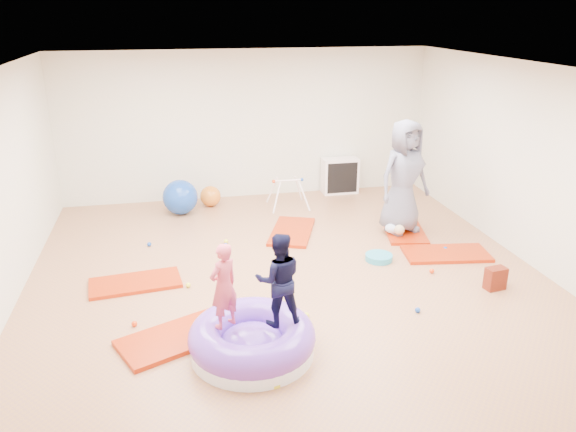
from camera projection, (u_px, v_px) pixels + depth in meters
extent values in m
cube|color=#9B654A|center=(293.00, 287.00, 7.46)|extent=(7.00, 8.00, 0.01)
cube|color=silver|center=(293.00, 71.00, 6.48)|extent=(7.00, 8.00, 0.01)
cube|color=silver|center=(247.00, 125.00, 10.64)|extent=(7.00, 0.01, 2.80)
cube|color=silver|center=(440.00, 384.00, 3.30)|extent=(7.00, 0.01, 2.80)
cube|color=silver|center=(543.00, 171.00, 7.66)|extent=(0.01, 8.00, 2.80)
cube|color=#A02606|center=(180.00, 337.00, 6.28)|extent=(1.49, 1.15, 0.06)
cube|color=#A02606|center=(135.00, 283.00, 7.52)|extent=(1.25, 0.72, 0.05)
cube|color=#A02606|center=(292.00, 232.00, 9.24)|extent=(1.03, 1.39, 0.05)
cube|color=#A02606|center=(446.00, 254.00, 8.41)|extent=(1.33, 0.80, 0.05)
cube|color=#A02606|center=(404.00, 230.00, 9.31)|extent=(0.87, 1.32, 0.05)
cylinder|color=white|center=(252.00, 347.00, 6.00)|extent=(1.32, 1.32, 0.15)
torus|color=purple|center=(252.00, 336.00, 5.95)|extent=(1.36, 1.36, 0.36)
ellipsoid|color=purple|center=(252.00, 343.00, 5.98)|extent=(0.72, 0.72, 0.32)
imported|color=#D04558|center=(223.00, 282.00, 5.72)|extent=(0.41, 0.38, 0.94)
imported|color=black|center=(279.00, 275.00, 5.76)|extent=(0.52, 0.42, 1.02)
imported|color=slate|center=(404.00, 177.00, 8.93)|extent=(1.02, 0.80, 1.83)
ellipsoid|color=#C8D8FE|center=(395.00, 228.00, 9.07)|extent=(0.35, 0.22, 0.20)
sphere|color=tan|center=(399.00, 230.00, 8.92)|extent=(0.16, 0.16, 0.16)
sphere|color=#1540A4|center=(149.00, 244.00, 8.72)|extent=(0.07, 0.07, 0.07)
sphere|color=red|center=(432.00, 271.00, 7.84)|extent=(0.07, 0.07, 0.07)
sphere|color=#1540A4|center=(226.00, 245.00, 8.70)|extent=(0.07, 0.07, 0.07)
sphere|color=#1540A4|center=(445.00, 249.00, 8.56)|extent=(0.07, 0.07, 0.07)
sphere|color=yellow|center=(188.00, 285.00, 7.44)|extent=(0.07, 0.07, 0.07)
sphere|color=yellow|center=(226.00, 241.00, 8.83)|extent=(0.07, 0.07, 0.07)
sphere|color=#1540A4|center=(418.00, 310.00, 6.82)|extent=(0.07, 0.07, 0.07)
sphere|color=red|center=(134.00, 324.00, 6.52)|extent=(0.07, 0.07, 0.07)
sphere|color=yellow|center=(306.00, 315.00, 6.71)|extent=(0.07, 0.07, 0.07)
sphere|color=#1540A4|center=(180.00, 197.00, 10.02)|extent=(0.62, 0.62, 0.62)
sphere|color=orange|center=(210.00, 196.00, 10.46)|extent=(0.38, 0.38, 0.38)
cylinder|color=white|center=(277.00, 198.00, 10.06)|extent=(0.20, 0.21, 0.54)
cylinder|color=white|center=(272.00, 190.00, 10.49)|extent=(0.20, 0.21, 0.54)
cylinder|color=white|center=(304.00, 196.00, 10.16)|extent=(0.20, 0.21, 0.54)
cylinder|color=white|center=(298.00, 188.00, 10.59)|extent=(0.20, 0.21, 0.54)
cylinder|color=white|center=(288.00, 180.00, 10.24)|extent=(0.53, 0.03, 0.03)
sphere|color=red|center=(274.00, 181.00, 10.19)|extent=(0.06, 0.06, 0.06)
sphere|color=#1540A4|center=(302.00, 180.00, 10.30)|extent=(0.06, 0.06, 0.06)
cube|color=white|center=(340.00, 176.00, 11.17)|extent=(0.70, 0.34, 0.70)
cube|color=black|center=(342.00, 178.00, 11.02)|extent=(0.60, 0.02, 0.60)
cube|color=white|center=(341.00, 176.00, 11.13)|extent=(0.02, 0.24, 0.62)
cube|color=white|center=(341.00, 176.00, 11.13)|extent=(0.62, 0.24, 0.02)
cylinder|color=teal|center=(379.00, 257.00, 8.24)|extent=(0.40, 0.40, 0.09)
cube|color=#B53014|center=(495.00, 278.00, 7.36)|extent=(0.28, 0.20, 0.30)
cylinder|color=yellow|center=(273.00, 381.00, 5.55)|extent=(0.22, 0.22, 0.03)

